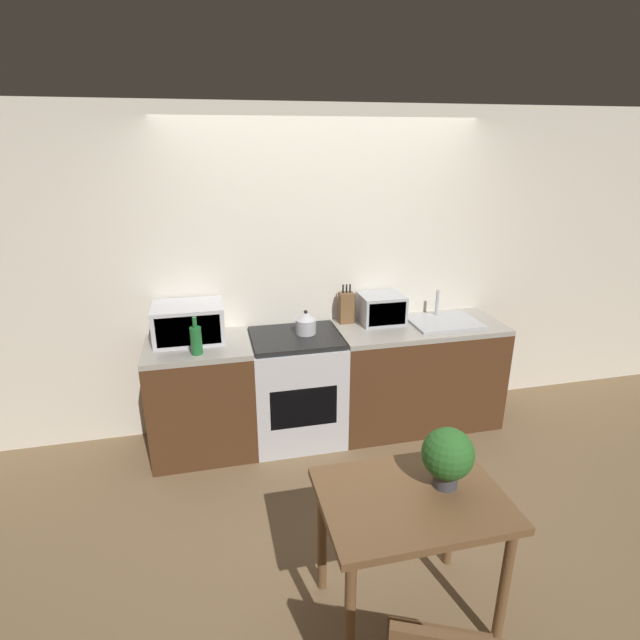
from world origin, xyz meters
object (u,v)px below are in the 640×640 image
object	(u,v)px
microwave	(189,323)
toaster_oven	(381,309)
bottle	(196,340)
kettle	(306,323)
stove_range	(296,388)
dining_table	(411,514)

from	to	relation	value
microwave	toaster_oven	world-z (taller)	microwave
bottle	toaster_oven	xyz separation A→B (m)	(1.50, 0.32, 0.01)
kettle	stove_range	bearing A→B (deg)	-160.38
microwave	bottle	world-z (taller)	microwave
stove_range	microwave	size ratio (longest dim) A/B	1.74
microwave	dining_table	size ratio (longest dim) A/B	0.59
toaster_oven	kettle	bearing A→B (deg)	-170.82
kettle	microwave	xyz separation A→B (m)	(-0.89, 0.07, 0.06)
kettle	microwave	distance (m)	0.89
kettle	dining_table	distance (m)	1.84
stove_range	toaster_oven	xyz separation A→B (m)	(0.75, 0.14, 0.57)
kettle	dining_table	world-z (taller)	kettle
toaster_oven	dining_table	world-z (taller)	toaster_oven
microwave	kettle	bearing A→B (deg)	-4.26
stove_range	toaster_oven	bearing A→B (deg)	10.47
stove_range	microwave	world-z (taller)	microwave
stove_range	bottle	xyz separation A→B (m)	(-0.75, -0.18, 0.56)
microwave	bottle	xyz separation A→B (m)	(0.05, -0.28, -0.03)
toaster_oven	microwave	bearing A→B (deg)	-178.49
stove_range	kettle	bearing A→B (deg)	19.62
kettle	microwave	size ratio (longest dim) A/B	0.37
bottle	toaster_oven	world-z (taller)	bottle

